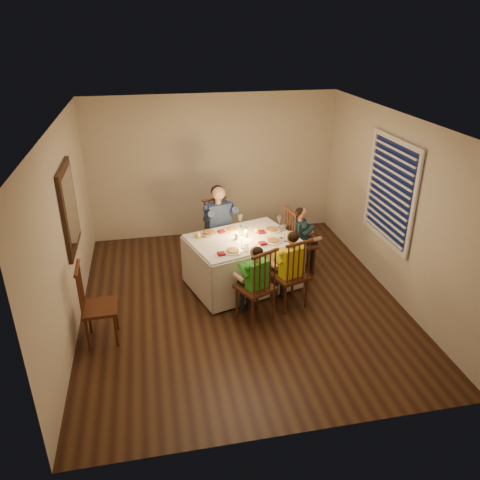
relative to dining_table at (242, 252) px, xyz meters
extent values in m
plane|color=black|center=(-0.11, -0.43, -0.57)|extent=(5.00, 5.00, 0.00)
cube|color=beige|center=(-2.36, -0.43, 0.73)|extent=(0.02, 5.00, 2.60)
cube|color=beige|center=(2.14, -0.43, 0.73)|extent=(0.02, 5.00, 2.60)
cube|color=beige|center=(-0.11, 2.07, 0.73)|extent=(4.50, 0.02, 2.60)
plane|color=white|center=(-0.11, -0.43, 2.03)|extent=(5.00, 5.00, 0.00)
cube|color=white|center=(0.00, 0.00, 0.21)|extent=(1.74, 1.46, 0.04)
cube|color=white|center=(-0.16, 0.52, -0.17)|extent=(1.47, 0.47, 0.74)
cube|color=white|center=(0.16, -0.52, -0.17)|extent=(1.47, 0.47, 0.74)
cube|color=white|center=(0.72, 0.22, -0.17)|extent=(0.34, 1.07, 0.74)
cube|color=white|center=(-0.72, -0.22, -0.17)|extent=(0.34, 1.07, 0.74)
cylinder|color=white|center=(-0.09, 0.31, 0.24)|extent=(0.32, 0.32, 0.02)
cylinder|color=white|center=(-0.22, -0.42, 0.24)|extent=(0.32, 0.32, 0.02)
cylinder|color=white|center=(0.42, -0.21, 0.24)|extent=(0.32, 0.32, 0.02)
cylinder|color=white|center=(0.50, 0.18, 0.24)|extent=(0.32, 0.32, 0.02)
cylinder|color=white|center=(-0.09, -0.03, 0.28)|extent=(0.06, 0.06, 0.10)
cylinder|color=white|center=(0.06, 0.02, 0.28)|extent=(0.06, 0.06, 0.10)
sphere|color=yellow|center=(-0.64, 0.14, 0.27)|extent=(0.09, 0.09, 0.09)
sphere|color=#FFA215|center=(0.25, 0.13, 0.27)|extent=(0.08, 0.08, 0.08)
imported|color=white|center=(-0.47, 0.19, 0.26)|extent=(0.24, 0.24, 0.05)
cube|color=black|center=(-2.33, -0.13, 0.93)|extent=(0.05, 0.95, 1.15)
cube|color=white|center=(-2.31, -0.13, 0.93)|extent=(0.01, 0.78, 0.98)
cube|color=black|center=(2.12, -0.33, 0.93)|extent=(0.01, 1.20, 1.40)
cube|color=white|center=(2.10, -0.33, 0.93)|extent=(0.03, 1.34, 1.54)
camera|label=1|loc=(-1.26, -6.13, 3.17)|focal=35.00mm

